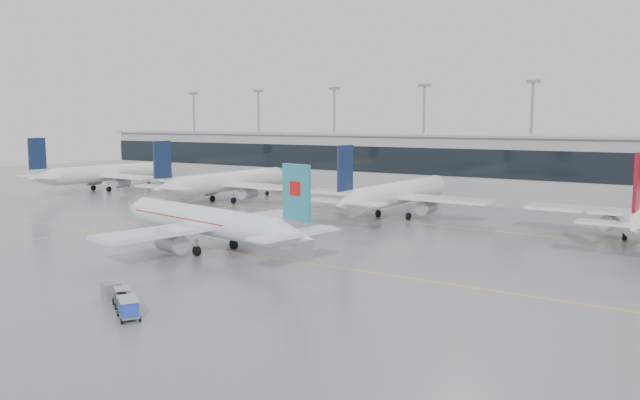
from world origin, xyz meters
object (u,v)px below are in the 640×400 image
Objects in this scene: gse_unit at (111,291)px; air_canada_jet at (209,222)px; baggage_cart at (128,307)px; baggage_tug at (122,300)px.

air_canada_jet is at bearing 129.03° from gse_unit.
air_canada_jet is 11.77× the size of baggage_cart.
baggage_tug is (9.31, -19.94, -2.82)m from air_canada_jet.
baggage_tug is 1.04× the size of baggage_cart.
baggage_cart is 2.10× the size of gse_unit.
gse_unit is (-5.42, 2.70, -0.24)m from baggage_cart.
gse_unit is at bearing 119.99° from air_canada_jet.
baggage_cart is (3.06, -1.89, 0.39)m from baggage_tug.
air_canada_jet is 20.53m from gse_unit.
air_canada_jet reaches higher than baggage_tug.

